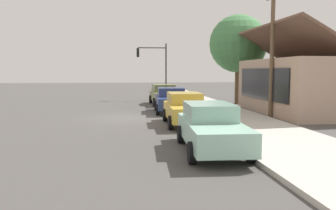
% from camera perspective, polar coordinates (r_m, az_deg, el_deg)
% --- Properties ---
extents(ground_plane, '(120.00, 120.00, 0.00)m').
position_cam_1_polar(ground_plane, '(20.50, -6.23, -2.08)').
color(ground_plane, '#4C4947').
extents(sidewalk_curb, '(60.00, 4.20, 0.16)m').
position_cam_1_polar(sidewalk_curb, '(21.30, 9.01, -1.61)').
color(sidewalk_curb, beige).
rests_on(sidewalk_curb, ground).
extents(car_olive, '(4.73, 2.18, 1.59)m').
position_cam_1_polar(car_olive, '(28.31, -0.66, 1.72)').
color(car_olive, olive).
rests_on(car_olive, ground).
extents(car_navy, '(4.44, 2.26, 1.59)m').
position_cam_1_polar(car_navy, '(23.05, 0.50, 0.84)').
color(car_navy, navy).
rests_on(car_navy, ground).
extents(car_mustard, '(4.52, 2.09, 1.59)m').
position_cam_1_polar(car_mustard, '(17.81, 2.80, -0.56)').
color(car_mustard, gold).
rests_on(car_mustard, ground).
extents(car_seafoam, '(4.94, 2.15, 1.59)m').
position_cam_1_polar(car_seafoam, '(12.04, 6.94, -3.54)').
color(car_seafoam, '#9ED1BC').
rests_on(car_seafoam, ground).
extents(storefront_building, '(9.94, 7.66, 5.51)m').
position_cam_1_polar(storefront_building, '(24.57, 22.91, 3.15)').
color(storefront_building, tan).
rests_on(storefront_building, ground).
extents(shade_tree, '(4.64, 4.64, 7.19)m').
position_cam_1_polar(shade_tree, '(29.48, 11.24, 9.61)').
color(shade_tree, brown).
rests_on(shade_tree, ground).
extents(traffic_light_main, '(0.37, 2.79, 5.20)m').
position_cam_1_polar(traffic_light_main, '(33.07, -2.16, 6.91)').
color(traffic_light_main, '#383833').
rests_on(traffic_light_main, ground).
extents(utility_pole_wooden, '(1.80, 0.24, 7.50)m').
position_cam_1_polar(utility_pole_wooden, '(21.47, 16.38, 8.58)').
color(utility_pole_wooden, brown).
rests_on(utility_pole_wooden, ground).
extents(fire_hydrant_red, '(0.22, 0.22, 0.71)m').
position_cam_1_polar(fire_hydrant_red, '(23.34, 4.03, 0.10)').
color(fire_hydrant_red, red).
rests_on(fire_hydrant_red, sidewalk_curb).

